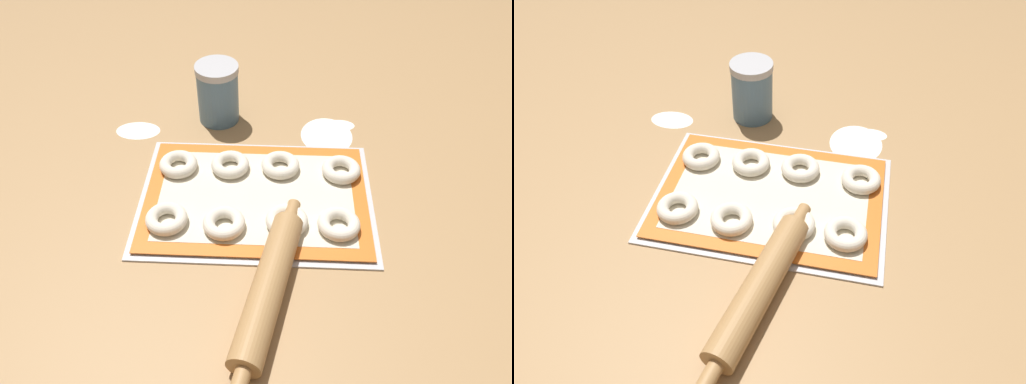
% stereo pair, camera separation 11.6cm
% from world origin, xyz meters
% --- Properties ---
extents(ground_plane, '(2.80, 2.80, 0.00)m').
position_xyz_m(ground_plane, '(0.00, 0.00, 0.00)').
color(ground_plane, '#A87F51').
extents(baking_tray, '(0.47, 0.34, 0.01)m').
position_xyz_m(baking_tray, '(0.01, -0.00, 0.00)').
color(baking_tray, silver).
rests_on(baking_tray, ground_plane).
extents(baking_mat, '(0.45, 0.31, 0.00)m').
position_xyz_m(baking_mat, '(0.01, -0.00, 0.01)').
color(baking_mat, orange).
rests_on(baking_mat, baking_tray).
extents(bagel_front_far_left, '(0.08, 0.08, 0.02)m').
position_xyz_m(bagel_front_far_left, '(-0.16, -0.08, 0.02)').
color(bagel_front_far_left, silver).
rests_on(bagel_front_far_left, baking_mat).
extents(bagel_front_mid_left, '(0.08, 0.08, 0.02)m').
position_xyz_m(bagel_front_mid_left, '(-0.05, -0.09, 0.02)').
color(bagel_front_mid_left, silver).
rests_on(bagel_front_mid_left, baking_mat).
extents(bagel_front_mid_right, '(0.08, 0.08, 0.02)m').
position_xyz_m(bagel_front_mid_right, '(0.07, -0.08, 0.02)').
color(bagel_front_mid_right, silver).
rests_on(bagel_front_mid_right, baking_mat).
extents(bagel_front_far_right, '(0.08, 0.08, 0.02)m').
position_xyz_m(bagel_front_far_right, '(0.17, -0.08, 0.02)').
color(bagel_front_far_right, silver).
rests_on(bagel_front_far_right, baking_mat).
extents(bagel_back_far_left, '(0.08, 0.08, 0.02)m').
position_xyz_m(bagel_back_far_left, '(-0.16, 0.07, 0.02)').
color(bagel_back_far_left, silver).
rests_on(bagel_back_far_left, baking_mat).
extents(bagel_back_mid_left, '(0.08, 0.08, 0.02)m').
position_xyz_m(bagel_back_mid_left, '(-0.05, 0.08, 0.02)').
color(bagel_back_mid_left, silver).
rests_on(bagel_back_mid_left, baking_mat).
extents(bagel_back_mid_right, '(0.08, 0.08, 0.02)m').
position_xyz_m(bagel_back_mid_right, '(0.05, 0.08, 0.02)').
color(bagel_back_mid_right, silver).
rests_on(bagel_back_mid_right, baking_mat).
extents(bagel_back_far_right, '(0.08, 0.08, 0.02)m').
position_xyz_m(bagel_back_far_right, '(0.18, 0.07, 0.02)').
color(bagel_back_far_right, silver).
rests_on(bagel_back_far_right, baking_mat).
extents(flour_canister, '(0.10, 0.10, 0.14)m').
position_xyz_m(flour_canister, '(-0.09, 0.27, 0.07)').
color(flour_canister, slate).
rests_on(flour_canister, ground_plane).
extents(rolling_pin, '(0.12, 0.39, 0.06)m').
position_xyz_m(rolling_pin, '(0.04, -0.23, 0.03)').
color(rolling_pin, '#AD7F4C').
rests_on(rolling_pin, ground_plane).
extents(flour_patch_near, '(0.12, 0.13, 0.00)m').
position_xyz_m(flour_patch_near, '(0.16, 0.21, 0.00)').
color(flour_patch_near, white).
rests_on(flour_patch_near, ground_plane).
extents(flour_patch_far, '(0.07, 0.04, 0.00)m').
position_xyz_m(flour_patch_far, '(0.19, 0.26, 0.00)').
color(flour_patch_far, white).
rests_on(flour_patch_far, ground_plane).
extents(flour_patch_side, '(0.10, 0.07, 0.00)m').
position_xyz_m(flour_patch_side, '(-0.28, 0.21, 0.00)').
color(flour_patch_side, white).
rests_on(flour_patch_side, ground_plane).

